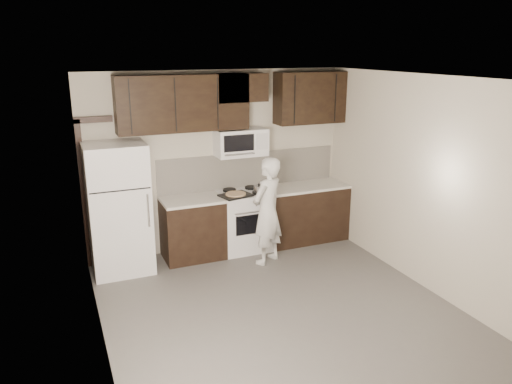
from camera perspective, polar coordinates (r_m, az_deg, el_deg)
floor at (r=6.09m, az=2.80°, el=-13.39°), size 4.50×4.50×0.00m
back_wall at (r=7.57m, az=-4.38°, el=3.53°), size 4.00×0.00×4.00m
ceiling at (r=5.31m, az=3.21°, el=12.86°), size 4.50×4.50×0.00m
counter_run at (r=7.75m, az=0.74°, el=-3.01°), size 2.95×0.64×0.91m
stove at (r=7.64m, az=-1.35°, el=-3.27°), size 0.76×0.66×0.94m
backsplash at (r=7.77m, az=-0.82°, el=2.61°), size 2.90×0.02×0.54m
upper_cabinets at (r=7.33m, az=-2.52°, el=10.52°), size 3.48×0.35×0.78m
microwave at (r=7.43m, az=-1.75°, el=5.69°), size 0.76×0.42×0.40m
refrigerator at (r=7.03m, az=-15.43°, el=-1.84°), size 0.80×0.76×1.80m
door_trim at (r=7.21m, az=-18.88°, el=1.20°), size 0.50×0.08×2.12m
saucepan at (r=7.41m, az=0.35°, el=0.30°), size 0.28×0.16×0.16m
baking_tray at (r=7.30m, az=-2.33°, el=-0.38°), size 0.51×0.42×0.02m
pizza at (r=7.30m, az=-2.33°, el=-0.22°), size 0.36×0.36×0.02m
person at (r=7.07m, az=1.30°, el=-2.18°), size 0.68×0.61×1.55m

